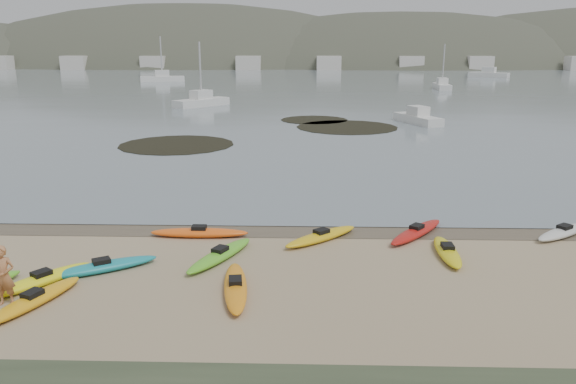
{
  "coord_description": "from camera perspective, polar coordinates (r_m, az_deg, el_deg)",
  "views": [
    {
      "loc": [
        0.65,
        -22.08,
        7.34
      ],
      "look_at": [
        0.0,
        0.0,
        1.5
      ],
      "focal_mm": 35.0,
      "sensor_mm": 36.0,
      "label": 1
    }
  ],
  "objects": [
    {
      "name": "far_town",
      "position": [
        167.25,
        3.61,
        12.94
      ],
      "size": [
        199.0,
        5.0,
        4.0
      ],
      "color": "beige",
      "rests_on": "ground"
    },
    {
      "name": "person_west",
      "position": [
        18.23,
        -26.92,
        -7.59
      ],
      "size": [
        0.66,
        0.44,
        1.78
      ],
      "primitive_type": "imported",
      "rotation": [
        0.0,
        0.0,
        0.02
      ],
      "color": "#BE7B4C",
      "rests_on": "ground"
    },
    {
      "name": "kayaks",
      "position": [
        19.65,
        -4.43,
        -6.64
      ],
      "size": [
        23.33,
        10.04,
        0.34
      ],
      "color": "yellow",
      "rests_on": "ground"
    },
    {
      "name": "far_hills",
      "position": [
        220.72,
        11.91,
        8.43
      ],
      "size": [
        550.0,
        135.0,
        80.0
      ],
      "color": "#384235",
      "rests_on": "ground"
    },
    {
      "name": "water",
      "position": [
        322.17,
        1.62,
        13.49
      ],
      "size": [
        1200.0,
        1200.0,
        0.0
      ],
      "primitive_type": "plane",
      "color": "slate",
      "rests_on": "ground"
    },
    {
      "name": "wet_sand",
      "position": [
        22.99,
        -0.02,
        -3.8
      ],
      "size": [
        60.0,
        60.0,
        0.0
      ],
      "primitive_type": "plane",
      "color": "brown",
      "rests_on": "ground"
    },
    {
      "name": "ground",
      "position": [
        23.28,
        0.0,
        -3.57
      ],
      "size": [
        600.0,
        600.0,
        0.0
      ],
      "primitive_type": "plane",
      "color": "tan",
      "rests_on": "ground"
    },
    {
      "name": "kelp_mats",
      "position": [
        48.98,
        -0.27,
        6.22
      ],
      "size": [
        22.28,
        22.05,
        0.04
      ],
      "color": "black",
      "rests_on": "water"
    },
    {
      "name": "moored_boats",
      "position": [
        102.24,
        5.44,
        10.93
      ],
      "size": [
        79.33,
        84.39,
        1.22
      ],
      "color": "silver",
      "rests_on": "ground"
    }
  ]
}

